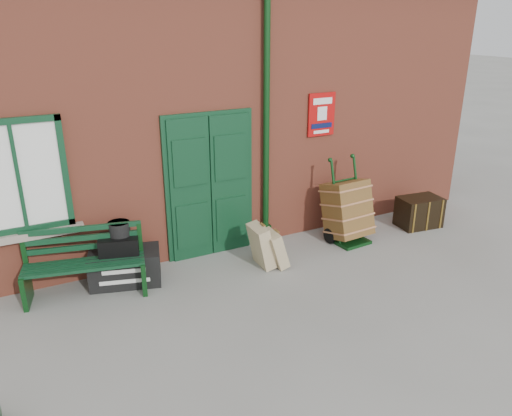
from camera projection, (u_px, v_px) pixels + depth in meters
ground at (273, 289)px, 6.93m from camera, size 80.00×80.00×0.00m
station_building at (181, 98)px, 9.05m from camera, size 10.30×4.30×4.36m
bench at (84, 261)px, 6.67m from camera, size 1.63×0.81×0.97m
houdini_trunk at (125, 267)px, 7.04m from camera, size 1.08×0.78×0.48m
strongbox at (119, 244)px, 6.88m from camera, size 0.62×0.52×0.24m
hatbox at (119, 229)px, 6.84m from camera, size 0.36×0.36×0.19m
suitcase_back at (261, 246)px, 7.47m from camera, size 0.33×0.47×0.67m
suitcase_front at (275, 249)px, 7.48m from camera, size 0.33×0.42×0.58m
porter_trolley at (347, 210)px, 8.28m from camera, size 0.72×0.77×1.39m
dark_trunk at (419, 212)px, 8.95m from camera, size 0.80×0.57×0.54m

